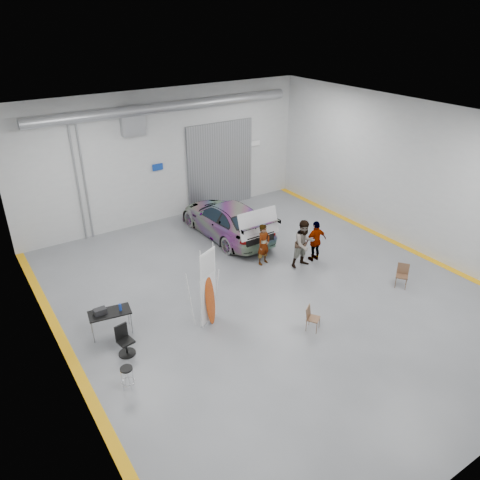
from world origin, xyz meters
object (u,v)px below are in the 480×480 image
surfboard_display (207,295)px  folding_chair_near (313,323)px  person_a (264,244)px  person_b (304,244)px  work_table (107,313)px  sedan_car (226,219)px  folding_chair_far (401,280)px  person_c (316,241)px  shop_stool (128,378)px  office_chair (125,342)px

surfboard_display → folding_chair_near: size_ratio=3.43×
person_a → person_b: person_b is taller
surfboard_display → work_table: size_ratio=2.06×
sedan_car → person_a: (-0.14, -2.95, 0.07)m
folding_chair_near → folding_chair_far: 4.33m
person_c → work_table: size_ratio=1.25×
person_c → shop_stool: size_ratio=2.44×
surfboard_display → office_chair: 2.79m
surfboard_display → shop_stool: 3.49m
sedan_car → work_table: size_ratio=3.95×
person_b → folding_chair_far: (1.97, -3.11, -0.70)m
person_c → folding_chair_near: size_ratio=2.08×
person_a → shop_stool: bearing=-166.3°
folding_chair_near → folding_chair_far: bearing=-31.1°
person_a → shop_stool: 7.79m
sedan_car → surfboard_display: 6.51m
folding_chair_far → shop_stool: 10.13m
person_c → work_table: 8.46m
sedan_car → person_c: (1.75, -3.85, 0.07)m
person_b → office_chair: 7.77m
person_b → shop_stool: (-8.14, -2.49, -0.62)m
surfboard_display → shop_stool: size_ratio=4.03×
person_a → person_c: size_ratio=0.99×
person_b → sedan_car: bearing=108.0°
person_c → folding_chair_near: (-3.06, -3.37, -0.59)m
shop_stool → sedan_car: bearing=42.3°
person_a → person_b: bearing=-53.2°
work_table → surfboard_display: bearing=-24.2°
office_chair → sedan_car: bearing=27.4°
shop_stool → folding_chair_far: bearing=-3.5°
folding_chair_far → surfboard_display: bearing=-141.3°
folding_chair_near → shop_stool: 5.83m
person_a → shop_stool: size_ratio=2.43×
person_b → folding_chair_near: (-2.36, -3.26, -0.71)m
person_a → surfboard_display: size_ratio=0.60×
surfboard_display → person_c: bearing=-11.4°
work_table → folding_chair_near: bearing=-31.3°
surfboard_display → folding_chair_far: 7.25m
surfboard_display → folding_chair_near: bearing=-62.6°
office_chair → person_b: bearing=-1.8°
person_a → shop_stool: (-6.95, -3.49, -0.49)m
sedan_car → person_b: (1.05, -3.96, 0.19)m
folding_chair_near → folding_chair_far: size_ratio=0.94×
person_c → folding_chair_far: bearing=115.2°
person_b → person_c: person_b is taller
sedan_car → folding_chair_near: size_ratio=6.56×
person_c → person_b: bearing=12.6°
person_a → folding_chair_near: (-1.18, -4.26, -0.58)m
surfboard_display → person_a: bearing=5.7°
person_b → person_c: (0.70, 0.11, -0.12)m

